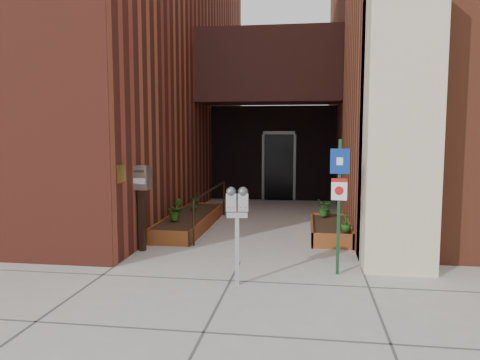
% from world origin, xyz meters
% --- Properties ---
extents(ground, '(80.00, 80.00, 0.00)m').
position_xyz_m(ground, '(0.00, 0.00, 0.00)').
color(ground, '#9E9991').
rests_on(ground, ground).
extents(architecture, '(20.00, 14.60, 10.00)m').
position_xyz_m(architecture, '(-0.18, 6.89, 4.98)').
color(architecture, maroon).
rests_on(architecture, ground).
extents(planter_left, '(0.90, 3.60, 0.30)m').
position_xyz_m(planter_left, '(-1.55, 2.70, 0.13)').
color(planter_left, maroon).
rests_on(planter_left, ground).
extents(planter_right, '(0.80, 2.20, 0.30)m').
position_xyz_m(planter_right, '(1.60, 2.20, 0.13)').
color(planter_right, maroon).
rests_on(planter_right, ground).
extents(handrail, '(0.04, 3.34, 0.90)m').
position_xyz_m(handrail, '(-1.05, 2.65, 0.75)').
color(handrail, black).
rests_on(handrail, ground).
extents(parking_meter, '(0.33, 0.18, 1.43)m').
position_xyz_m(parking_meter, '(0.13, -1.15, 1.11)').
color(parking_meter, '#B7B7B9').
rests_on(parking_meter, ground).
extents(sign_post, '(0.29, 0.07, 2.09)m').
position_xyz_m(sign_post, '(1.59, -0.44, 1.29)').
color(sign_post, '#153B20').
rests_on(sign_post, ground).
extents(payment_dropbox, '(0.33, 0.27, 1.58)m').
position_xyz_m(payment_dropbox, '(-1.90, 0.50, 1.14)').
color(payment_dropbox, black).
rests_on(payment_dropbox, ground).
extents(shrub_left_a, '(0.47, 0.47, 0.37)m').
position_xyz_m(shrub_left_a, '(-1.71, 1.98, 0.49)').
color(shrub_left_a, '#2C5F1B').
rests_on(shrub_left_a, planter_left).
extents(shrub_left_b, '(0.27, 0.27, 0.37)m').
position_xyz_m(shrub_left_b, '(-1.82, 2.60, 0.49)').
color(shrub_left_b, '#265F1B').
rests_on(shrub_left_b, planter_left).
extents(shrub_left_c, '(0.25, 0.25, 0.32)m').
position_xyz_m(shrub_left_c, '(-1.64, 3.32, 0.46)').
color(shrub_left_c, '#195A20').
rests_on(shrub_left_c, planter_left).
extents(shrub_left_d, '(0.19, 0.19, 0.33)m').
position_xyz_m(shrub_left_d, '(-1.78, 4.30, 0.47)').
color(shrub_left_d, '#1E5B1A').
rests_on(shrub_left_d, planter_left).
extents(shrub_right_a, '(0.21, 0.21, 0.36)m').
position_xyz_m(shrub_right_a, '(1.85, 1.30, 0.48)').
color(shrub_right_a, '#1C5217').
rests_on(shrub_right_a, planter_right).
extents(shrub_right_b, '(0.24, 0.24, 0.34)m').
position_xyz_m(shrub_right_b, '(1.59, 2.96, 0.47)').
color(shrub_right_b, '#1E621C').
rests_on(shrub_right_b, planter_right).
extents(shrub_right_c, '(0.43, 0.43, 0.38)m').
position_xyz_m(shrub_right_c, '(1.49, 2.91, 0.49)').
color(shrub_right_c, '#215A19').
rests_on(shrub_right_c, planter_right).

